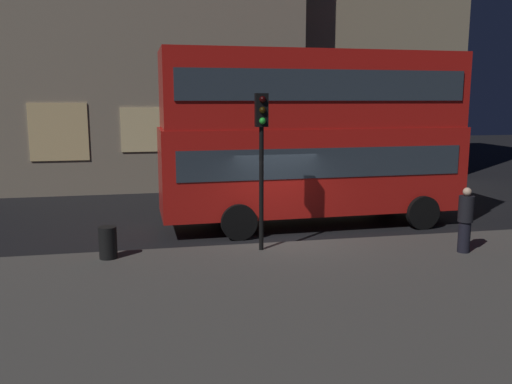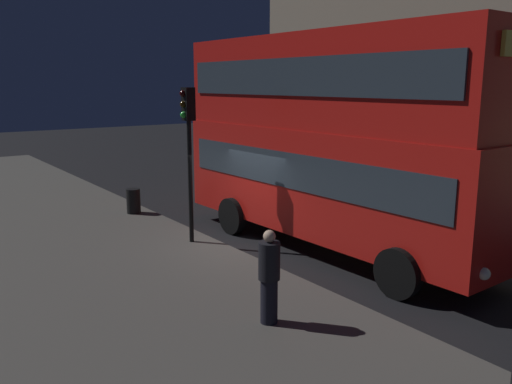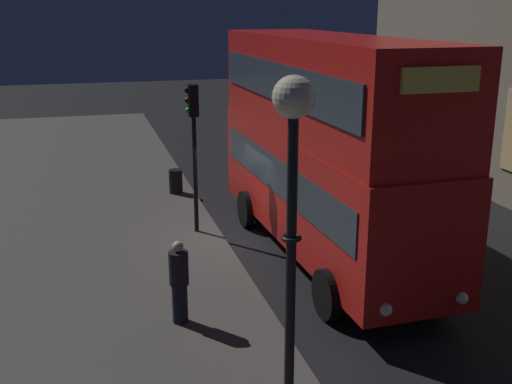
{
  "view_description": "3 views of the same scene",
  "coord_description": "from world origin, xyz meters",
  "px_view_note": "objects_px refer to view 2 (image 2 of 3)",
  "views": [
    {
      "loc": [
        -3.64,
        -14.59,
        4.1
      ],
      "look_at": [
        -0.48,
        1.05,
        1.29
      ],
      "focal_mm": 37.2,
      "sensor_mm": 36.0,
      "label": 1
    },
    {
      "loc": [
        11.46,
        -7.84,
        4.37
      ],
      "look_at": [
        -0.71,
        0.93,
        1.26
      ],
      "focal_mm": 37.14,
      "sensor_mm": 36.0,
      "label": 2
    },
    {
      "loc": [
        15.79,
        -4.05,
        6.2
      ],
      "look_at": [
        0.81,
        0.12,
        1.62
      ],
      "focal_mm": 44.09,
      "sensor_mm": 36.0,
      "label": 3
    }
  ],
  "objects_px": {
    "pedestrian": "(269,276)",
    "litter_bin": "(133,201)",
    "double_decker_bus": "(331,133)",
    "traffic_light_near_kerb": "(188,133)"
  },
  "relations": [
    {
      "from": "litter_bin",
      "to": "pedestrian",
      "type": "bearing_deg",
      "value": -8.07
    },
    {
      "from": "pedestrian",
      "to": "litter_bin",
      "type": "bearing_deg",
      "value": 141.06
    },
    {
      "from": "litter_bin",
      "to": "double_decker_bus",
      "type": "bearing_deg",
      "value": 24.72
    },
    {
      "from": "pedestrian",
      "to": "litter_bin",
      "type": "distance_m",
      "value": 9.24
    },
    {
      "from": "double_decker_bus",
      "to": "litter_bin",
      "type": "xyz_separation_m",
      "value": [
        -6.25,
        -2.88,
        -2.56
      ]
    },
    {
      "from": "traffic_light_near_kerb",
      "to": "pedestrian",
      "type": "relative_size",
      "value": 2.39
    },
    {
      "from": "pedestrian",
      "to": "litter_bin",
      "type": "relative_size",
      "value": 2.12
    },
    {
      "from": "double_decker_bus",
      "to": "traffic_light_near_kerb",
      "type": "relative_size",
      "value": 2.4
    },
    {
      "from": "double_decker_bus",
      "to": "pedestrian",
      "type": "relative_size",
      "value": 5.73
    },
    {
      "from": "traffic_light_near_kerb",
      "to": "litter_bin",
      "type": "relative_size",
      "value": 5.06
    }
  ]
}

